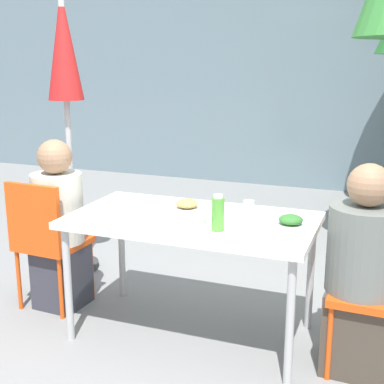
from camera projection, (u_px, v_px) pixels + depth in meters
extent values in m
plane|color=gray|center=(192.00, 333.00, 3.26)|extent=(24.00, 24.00, 0.00)
cube|color=slate|center=(311.00, 69.00, 6.65)|extent=(10.00, 0.20, 3.00)
cube|color=white|center=(192.00, 220.00, 3.09)|extent=(1.42, 0.78, 0.04)
cylinder|color=#B7B7B7|center=(68.00, 285.00, 3.11)|extent=(0.04, 0.04, 0.70)
cylinder|color=#B7B7B7|center=(290.00, 323.00, 2.66)|extent=(0.04, 0.04, 0.70)
cylinder|color=#B7B7B7|center=(122.00, 249.00, 3.70)|extent=(0.04, 0.04, 0.70)
cylinder|color=#B7B7B7|center=(311.00, 275.00, 3.25)|extent=(0.04, 0.04, 0.70)
cube|color=#E54C14|center=(54.00, 243.00, 3.56)|extent=(0.42, 0.42, 0.04)
cube|color=#E54C14|center=(33.00, 217.00, 3.34)|extent=(0.40, 0.06, 0.42)
cylinder|color=#E54C14|center=(52.00, 262.00, 3.83)|extent=(0.03, 0.03, 0.41)
cylinder|color=#E54C14|center=(92.00, 270.00, 3.70)|extent=(0.03, 0.03, 0.41)
cylinder|color=#E54C14|center=(19.00, 280.00, 3.53)|extent=(0.03, 0.03, 0.41)
cylinder|color=#E54C14|center=(61.00, 289.00, 3.40)|extent=(0.03, 0.03, 0.41)
cube|color=#383842|center=(62.00, 273.00, 3.59)|extent=(0.31, 0.31, 0.45)
cylinder|color=beige|center=(58.00, 208.00, 3.48)|extent=(0.33, 0.33, 0.46)
sphere|color=#9E7556|center=(55.00, 157.00, 3.40)|extent=(0.22, 0.22, 0.22)
cube|color=#E54C14|center=(370.00, 295.00, 2.78)|extent=(0.41, 0.41, 0.04)
cube|color=#E54C14|center=(377.00, 242.00, 2.88)|extent=(0.40, 0.05, 0.42)
cylinder|color=#E54C14|center=(329.00, 343.00, 2.74)|extent=(0.03, 0.03, 0.41)
cylinder|color=#E54C14|center=(339.00, 315.00, 3.05)|extent=(0.03, 0.03, 0.41)
cube|color=#473D33|center=(357.00, 329.00, 2.84)|extent=(0.35, 0.35, 0.45)
cylinder|color=slate|center=(364.00, 249.00, 2.73)|extent=(0.38, 0.38, 0.45)
sphere|color=#9E7556|center=(369.00, 185.00, 2.65)|extent=(0.22, 0.22, 0.22)
cylinder|color=#333333|center=(76.00, 265.00, 4.27)|extent=(0.36, 0.36, 0.05)
cylinder|color=#BCBCBC|center=(69.00, 136.00, 4.02)|extent=(0.04, 0.04, 2.12)
cone|color=red|center=(63.00, 45.00, 3.86)|extent=(0.26, 0.26, 0.79)
cylinder|color=white|center=(187.00, 209.00, 3.23)|extent=(0.24, 0.24, 0.01)
ellipsoid|color=tan|center=(187.00, 204.00, 3.22)|extent=(0.13, 0.13, 0.05)
cylinder|color=white|center=(291.00, 225.00, 2.91)|extent=(0.24, 0.24, 0.01)
ellipsoid|color=#33702D|center=(291.00, 220.00, 2.90)|extent=(0.13, 0.13, 0.05)
cylinder|color=#51A338|center=(218.00, 214.00, 2.82)|extent=(0.07, 0.07, 0.18)
cylinder|color=white|center=(218.00, 196.00, 2.80)|extent=(0.05, 0.05, 0.02)
cylinder|color=silver|center=(249.00, 208.00, 3.11)|extent=(0.07, 0.07, 0.09)
cylinder|color=white|center=(189.00, 223.00, 2.88)|extent=(0.19, 0.19, 0.06)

